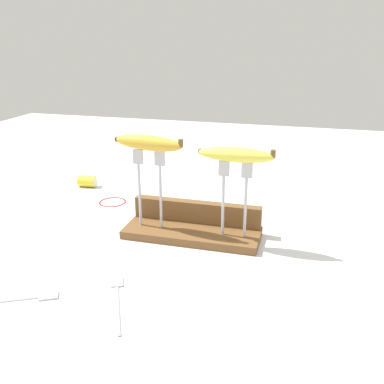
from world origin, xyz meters
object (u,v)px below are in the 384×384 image
(banana_chunk_near, at_px, (88,181))
(banana_raised_left, at_px, (148,143))
(fork_stand_left, at_px, (150,182))
(fork_fallen_far, at_px, (27,298))
(fork_stand_right, at_px, (235,193))
(banana_raised_right, at_px, (236,155))
(wire_coil, at_px, (113,202))
(fork_fallen_near, at_px, (117,295))

(banana_chunk_near, bearing_deg, banana_raised_left, -40.68)
(banana_raised_left, bearing_deg, fork_stand_left, -9.79)
(fork_fallen_far, relative_size, banana_chunk_near, 2.54)
(banana_chunk_near, bearing_deg, fork_stand_right, -27.67)
(banana_raised_left, xyz_separation_m, banana_raised_right, (0.21, -0.00, -0.01))
(banana_raised_left, distance_m, fork_fallen_far, 0.44)
(wire_coil, bearing_deg, banana_raised_left, -42.40)
(banana_chunk_near, relative_size, wire_coil, 0.75)
(banana_chunk_near, height_order, wire_coil, banana_chunk_near)
(banana_raised_left, distance_m, banana_raised_right, 0.21)
(fork_fallen_near, height_order, fork_fallen_far, same)
(fork_fallen_near, bearing_deg, banana_raised_right, 58.83)
(fork_stand_left, relative_size, fork_fallen_near, 1.11)
(fork_stand_right, xyz_separation_m, wire_coil, (-0.41, 0.17, -0.13))
(banana_raised_left, xyz_separation_m, banana_chunk_near, (-0.33, 0.29, -0.22))
(fork_stand_right, xyz_separation_m, fork_fallen_near, (-0.18, -0.29, -0.13))
(banana_raised_right, distance_m, fork_fallen_near, 0.41)
(banana_raised_left, relative_size, banana_chunk_near, 3.09)
(banana_raised_right, bearing_deg, wire_coil, 156.66)
(fork_stand_left, xyz_separation_m, fork_fallen_near, (0.04, -0.29, -0.14))
(fork_fallen_near, bearing_deg, wire_coil, 116.13)
(fork_stand_right, distance_m, banana_chunk_near, 0.63)
(banana_raised_right, relative_size, fork_fallen_near, 1.02)
(fork_fallen_near, height_order, banana_chunk_near, banana_chunk_near)
(banana_raised_right, xyz_separation_m, fork_fallen_far, (-0.34, -0.35, -0.22))
(fork_stand_right, distance_m, fork_fallen_near, 0.36)
(fork_stand_left, distance_m, fork_stand_right, 0.21)
(banana_raised_left, bearing_deg, fork_fallen_near, -82.71)
(fork_fallen_near, distance_m, banana_chunk_near, 0.69)
(fork_stand_right, bearing_deg, banana_raised_left, 180.00)
(fork_stand_left, bearing_deg, fork_fallen_far, -110.59)
(banana_raised_right, height_order, fork_fallen_far, banana_raised_right)
(banana_raised_left, relative_size, fork_fallen_far, 1.22)
(fork_fallen_far, bearing_deg, fork_stand_right, 45.17)
(banana_raised_right, distance_m, banana_chunk_near, 0.65)
(fork_stand_right, relative_size, banana_chunk_near, 3.03)
(fork_stand_left, height_order, banana_raised_right, banana_raised_right)
(fork_stand_left, relative_size, wire_coil, 2.42)
(fork_stand_right, height_order, banana_chunk_near, fork_stand_right)
(banana_raised_right, xyz_separation_m, fork_fallen_near, (-0.18, -0.29, -0.22))
(banana_raised_left, bearing_deg, fork_stand_right, -0.00)
(banana_raised_left, bearing_deg, banana_raised_right, -0.00)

